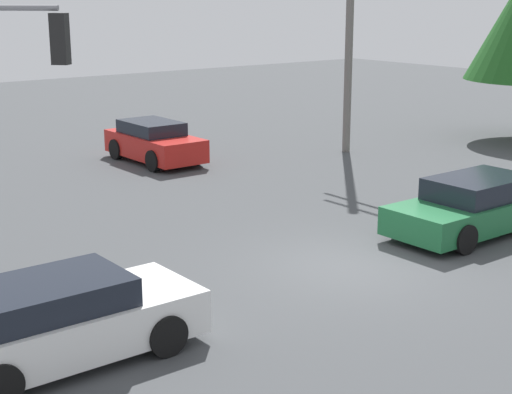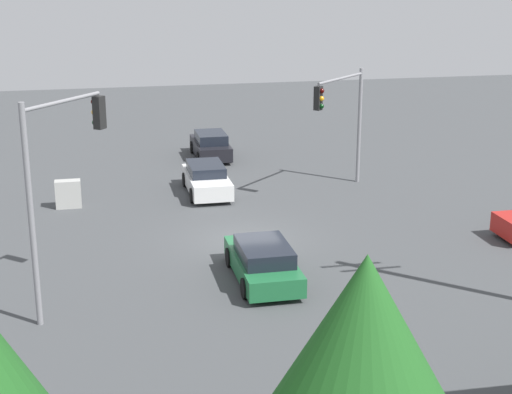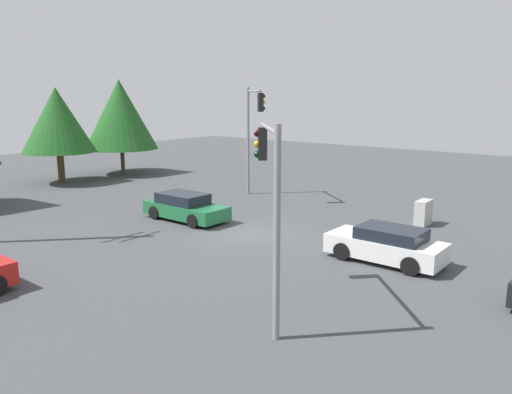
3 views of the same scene
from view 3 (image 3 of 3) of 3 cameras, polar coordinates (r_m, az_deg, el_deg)
ground_plane at (r=23.03m, az=-1.29°, el=-4.25°), size 80.00×80.00×0.00m
sedan_white at (r=19.74m, az=14.68°, el=-5.30°), size 1.93×4.41×1.38m
sedan_green at (r=25.69m, az=-8.09°, el=-1.15°), size 2.00×4.56×1.38m
traffic_signal_main at (r=30.44m, az=-0.37°, el=8.40°), size 2.45×3.00×6.76m
traffic_signal_cross at (r=14.05m, az=1.52°, el=1.76°), size 3.26×3.11×5.61m
electrical_cabinet at (r=25.79m, az=18.58°, el=-1.71°), size 1.11×0.54×1.24m
tree_right at (r=41.63m, az=-15.26°, el=9.09°), size 5.76×5.76×7.51m
tree_behind at (r=38.69m, az=-21.76°, el=8.16°), size 5.16×5.16×6.84m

